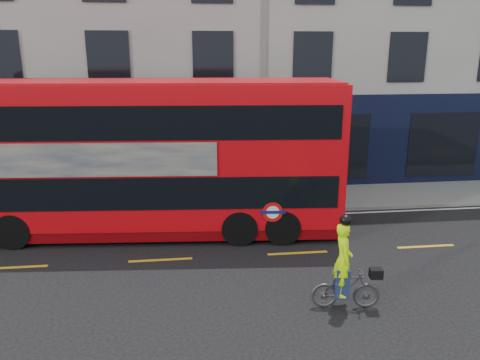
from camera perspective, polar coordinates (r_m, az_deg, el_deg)
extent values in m
plane|color=black|center=(12.77, 8.65, -11.56)|extent=(120.00, 120.00, 0.00)
cube|color=gray|center=(18.62, 3.41, -2.38)|extent=(60.00, 3.00, 0.12)
cube|color=slate|center=(17.22, 4.29, -3.88)|extent=(60.00, 0.12, 0.13)
cube|color=#ACABA3|center=(24.20, 0.83, 19.62)|extent=(50.00, 10.00, 15.00)
cube|color=black|center=(19.54, 2.73, 4.38)|extent=(50.00, 0.08, 4.00)
cube|color=silver|center=(16.96, 4.48, -4.41)|extent=(58.00, 0.10, 0.01)
cube|color=red|center=(15.09, -11.15, 3.33)|extent=(12.26, 3.71, 4.34)
cube|color=#650407|center=(15.74, -10.71, -4.99)|extent=(12.26, 3.65, 0.33)
cube|color=black|center=(15.32, -10.97, -0.18)|extent=(11.78, 3.71, 0.99)
cube|color=black|center=(14.90, -11.38, 7.57)|extent=(11.78, 3.71, 0.99)
cube|color=#A70B10|center=(14.80, -11.60, 11.65)|extent=(12.01, 3.58, 0.09)
cube|color=black|center=(15.59, 11.62, 0.06)|extent=(0.24, 2.47, 0.99)
cube|color=black|center=(15.18, 12.05, 7.67)|extent=(0.24, 2.47, 0.99)
cube|color=tan|center=(13.95, -16.49, 2.34)|extent=(6.57, 0.57, 0.99)
cylinder|color=red|center=(14.06, 4.01, -3.94)|extent=(0.61, 0.07, 0.61)
cylinder|color=white|center=(14.06, 4.01, -3.94)|extent=(0.40, 0.05, 0.40)
cube|color=#0C1459|center=(14.05, 4.01, -3.95)|extent=(0.77, 0.08, 0.10)
cylinder|color=black|center=(15.60, 4.63, -4.10)|extent=(1.32, 2.87, 1.10)
cylinder|color=black|center=(15.50, -0.23, -4.18)|extent=(1.32, 2.87, 1.10)
cylinder|color=black|center=(16.72, -24.30, -4.12)|extent=(1.32, 2.87, 1.10)
imported|color=#434548|center=(11.31, 12.75, -12.83)|extent=(1.63, 0.65, 0.95)
imported|color=#B7FF01|center=(10.96, 12.46, -9.43)|extent=(0.49, 0.68, 1.72)
cube|color=black|center=(11.29, 16.25, -10.87)|extent=(0.31, 0.26, 0.22)
cube|color=navy|center=(11.21, 12.29, -12.01)|extent=(0.35, 0.42, 0.71)
sphere|color=black|center=(10.61, 12.75, -4.80)|extent=(0.26, 0.26, 0.26)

